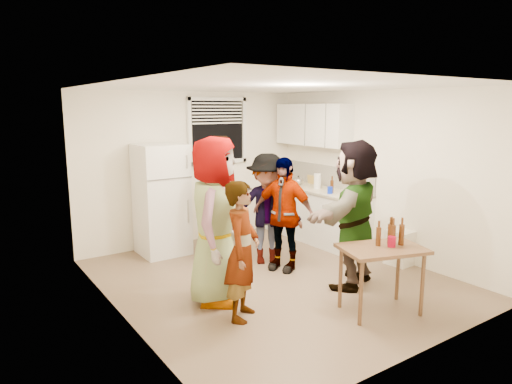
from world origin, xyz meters
TOP-DOWN VIEW (x-y plane):
  - room at (0.00, 0.00)m, footprint 4.00×4.50m
  - window at (0.45, 2.21)m, footprint 1.12×0.10m
  - refrigerator at (-0.75, 1.88)m, footprint 0.70×0.70m
  - counter_lower at (1.70, 1.15)m, footprint 0.60×2.20m
  - countertop at (1.70, 1.15)m, footprint 0.64×2.22m
  - backsplash at (1.99, 1.15)m, footprint 0.03×2.20m
  - upper_cabinets at (1.83, 1.35)m, footprint 0.34×1.60m
  - kettle at (1.65, 1.49)m, footprint 0.24×0.22m
  - paper_towel at (1.68, 1.03)m, footprint 0.12×0.12m
  - wine_bottle at (1.75, 1.89)m, footprint 0.07×0.07m
  - beer_bottle_counter at (1.60, 0.60)m, footprint 0.05×0.05m
  - blue_cup at (1.54, 0.58)m, footprint 0.08×0.08m
  - picture_frame at (1.92, 1.45)m, footprint 0.02×0.19m
  - trash_bin at (1.88, -0.56)m, footprint 0.37×0.37m
  - serving_table at (0.40, -1.44)m, footprint 1.02×0.83m
  - beer_bottle_table at (0.40, -1.38)m, footprint 0.05×0.05m
  - red_cup at (0.49, -1.49)m, footprint 0.09×0.09m
  - guest_grey at (-0.96, -0.15)m, footprint 2.07×1.99m
  - guest_stripe at (-0.93, -0.70)m, footprint 1.41×1.48m
  - guest_back_left at (-0.14, 1.01)m, footprint 1.36×2.02m
  - guest_back_right at (0.33, 0.60)m, footprint 1.65×1.90m
  - guest_black at (0.35, 0.25)m, footprint 1.83×1.52m
  - guest_orange at (0.73, -0.70)m, footprint 2.33×2.40m

SIDE VIEW (x-z plane):
  - room at x=0.00m, z-range -1.25..1.25m
  - serving_table at x=0.40m, z-range -0.37..0.37m
  - guest_grey at x=-0.96m, z-range -0.31..0.31m
  - guest_stripe at x=-0.93m, z-range -0.18..0.18m
  - guest_back_left at x=-0.14m, z-range -0.35..0.35m
  - guest_back_right at x=0.33m, z-range -0.30..0.30m
  - guest_black at x=0.35m, z-range -0.19..0.19m
  - guest_orange at x=0.73m, z-range -0.28..0.28m
  - trash_bin at x=1.88m, z-range 0.00..0.50m
  - counter_lower at x=1.70m, z-range 0.00..0.86m
  - beer_bottle_table at x=0.40m, z-range 0.64..0.85m
  - red_cup at x=0.49m, z-range 0.69..0.81m
  - refrigerator at x=-0.75m, z-range 0.00..1.70m
  - countertop at x=1.70m, z-range 0.86..0.90m
  - kettle at x=1.65m, z-range 0.81..0.99m
  - paper_towel at x=1.68m, z-range 0.77..1.03m
  - wine_bottle at x=1.75m, z-range 0.76..1.04m
  - beer_bottle_counter at x=1.60m, z-range 0.80..1.00m
  - blue_cup at x=1.54m, z-range 0.84..0.96m
  - picture_frame at x=1.92m, z-range 0.90..1.06m
  - backsplash at x=1.99m, z-range 0.90..1.26m
  - window at x=0.45m, z-range 1.32..2.38m
  - upper_cabinets at x=1.83m, z-range 1.60..2.30m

